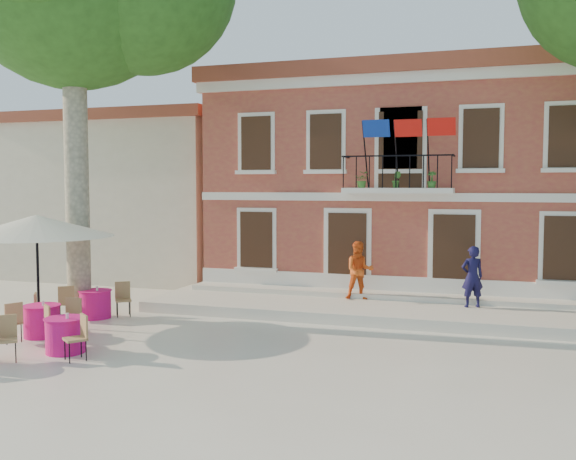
{
  "coord_description": "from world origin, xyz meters",
  "views": [
    {
      "loc": [
        4.72,
        -13.37,
        3.65
      ],
      "look_at": [
        -0.73,
        3.5,
        2.41
      ],
      "focal_mm": 40.0,
      "sensor_mm": 36.0,
      "label": 1
    }
  ],
  "objects_px": {
    "pedestrian_navy": "(472,277)",
    "cafe_table_3": "(95,303)",
    "patio_umbrella": "(37,226)",
    "cafe_table_1": "(42,319)",
    "cafe_table_0": "(65,334)",
    "pedestrian_orange": "(359,271)"
  },
  "relations": [
    {
      "from": "pedestrian_navy",
      "to": "cafe_table_3",
      "type": "relative_size",
      "value": 0.94
    },
    {
      "from": "patio_umbrella",
      "to": "cafe_table_1",
      "type": "xyz_separation_m",
      "value": [
        0.87,
        -0.98,
        -2.17
      ]
    },
    {
      "from": "patio_umbrella",
      "to": "pedestrian_navy",
      "type": "relative_size",
      "value": 2.3
    },
    {
      "from": "pedestrian_navy",
      "to": "cafe_table_3",
      "type": "bearing_deg",
      "value": -4.65
    },
    {
      "from": "patio_umbrella",
      "to": "cafe_table_0",
      "type": "xyz_separation_m",
      "value": [
        2.36,
        -2.05,
        -2.18
      ]
    },
    {
      "from": "pedestrian_navy",
      "to": "cafe_table_3",
      "type": "height_order",
      "value": "pedestrian_navy"
    },
    {
      "from": "cafe_table_0",
      "to": "patio_umbrella",
      "type": "bearing_deg",
      "value": 139.06
    },
    {
      "from": "cafe_table_3",
      "to": "patio_umbrella",
      "type": "bearing_deg",
      "value": -121.41
    },
    {
      "from": "patio_umbrella",
      "to": "pedestrian_orange",
      "type": "xyz_separation_m",
      "value": [
        7.49,
        4.72,
        -1.45
      ]
    },
    {
      "from": "patio_umbrella",
      "to": "pedestrian_orange",
      "type": "bearing_deg",
      "value": 32.24
    },
    {
      "from": "pedestrian_navy",
      "to": "cafe_table_1",
      "type": "bearing_deg",
      "value": 6.63
    },
    {
      "from": "cafe_table_1",
      "to": "cafe_table_3",
      "type": "height_order",
      "value": "same"
    },
    {
      "from": "pedestrian_orange",
      "to": "cafe_table_1",
      "type": "bearing_deg",
      "value": -157.54
    },
    {
      "from": "pedestrian_orange",
      "to": "cafe_table_0",
      "type": "bearing_deg",
      "value": -145.44
    },
    {
      "from": "patio_umbrella",
      "to": "pedestrian_navy",
      "type": "bearing_deg",
      "value": 22.92
    },
    {
      "from": "cafe_table_3",
      "to": "pedestrian_orange",
      "type": "bearing_deg",
      "value": 27.02
    },
    {
      "from": "cafe_table_1",
      "to": "pedestrian_navy",
      "type": "bearing_deg",
      "value": 29.25
    },
    {
      "from": "pedestrian_orange",
      "to": "cafe_table_1",
      "type": "relative_size",
      "value": 0.92
    },
    {
      "from": "patio_umbrella",
      "to": "cafe_table_0",
      "type": "height_order",
      "value": "patio_umbrella"
    },
    {
      "from": "cafe_table_1",
      "to": "cafe_table_3",
      "type": "distance_m",
      "value": 2.29
    },
    {
      "from": "pedestrian_navy",
      "to": "cafe_table_1",
      "type": "height_order",
      "value": "pedestrian_navy"
    },
    {
      "from": "patio_umbrella",
      "to": "pedestrian_orange",
      "type": "distance_m",
      "value": 8.97
    }
  ]
}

